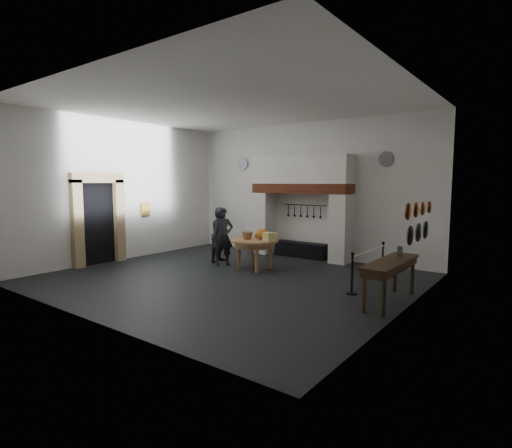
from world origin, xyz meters
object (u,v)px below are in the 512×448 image
Objects in this scene: side_table at (391,262)px; barrier_post_near at (352,274)px; work_table at (255,240)px; iron_range at (301,250)px; barrier_post_far at (383,261)px; visitor_far at (222,235)px; visitor_near at (223,237)px.

side_table is 2.44× the size of barrier_post_near.
barrier_post_near is (3.33, -0.77, -0.39)m from work_table.
barrier_post_far is at bearing -20.68° from iron_range.
iron_range is 4.53m from barrier_post_near.
barrier_post_near reaches higher than iron_range.
visitor_far is at bearing 168.54° from side_table.
visitor_far is at bearing 170.35° from work_table.
visitor_far reaches higher than iron_range.
barrier_post_near is at bearing -12.95° from work_table.
iron_range is at bearing 159.32° from barrier_post_far.
side_table is 2.44× the size of barrier_post_far.
visitor_near is 1.96× the size of barrier_post_near.
work_table reaches higher than iron_range.
work_table is 1.10m from visitor_near.
work_table is at bearing -50.06° from visitor_near.
barrier_post_far is (3.33, 1.23, -0.39)m from work_table.
barrier_post_far is (0.00, 2.00, 0.00)m from barrier_post_near.
iron_range is 2.93m from visitor_near.
visitor_far is 4.95m from barrier_post_near.
visitor_near reaches higher than barrier_post_far.
barrier_post_near is at bearing 171.08° from side_table.
work_table is 1.52m from visitor_far.
visitor_near is at bearing -115.38° from iron_range.
visitor_near reaches higher than visitor_far.
visitor_near is 5.38m from side_table.
visitor_near is (-1.23, -2.59, 0.63)m from iron_range.
visitor_far is 1.93× the size of barrier_post_far.
visitor_far is at bearing 77.34° from visitor_near.
barrier_post_near is at bearing -45.09° from iron_range.
visitor_far is (-1.63, -2.19, 0.62)m from iron_range.
visitor_far is at bearing 168.07° from barrier_post_near.
side_table is (4.23, -0.91, 0.03)m from work_table.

